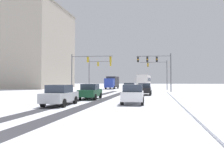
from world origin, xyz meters
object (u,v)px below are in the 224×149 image
object	(u,v)px
traffic_signal_near_right	(157,64)
car_grey_lead	(130,88)
traffic_signal_far_left	(97,69)
traffic_signal_near_left	(86,65)
car_black_second	(145,89)
car_white_fourth	(133,94)
traffic_signal_far_right	(159,70)
car_silver_fifth	(60,95)
bus_oncoming	(144,81)
car_dark_green_third	(90,91)
box_truck_delivery	(112,82)
office_building_far_left_block	(14,49)

from	to	relation	value
traffic_signal_near_right	car_grey_lead	world-z (taller)	traffic_signal_near_right
traffic_signal_far_left	traffic_signal_near_left	bearing A→B (deg)	-85.49
car_black_second	car_white_fourth	size ratio (longest dim) A/B	0.99
traffic_signal_far_right	car_white_fourth	world-z (taller)	traffic_signal_far_right
traffic_signal_far_left	car_silver_fifth	bearing A→B (deg)	-80.46
traffic_signal_near_left	car_grey_lead	size ratio (longest dim) A/B	1.72
traffic_signal_far_left	bus_oncoming	xyz separation A→B (m)	(9.57, 10.90, -2.61)
car_silver_fifth	traffic_signal_near_left	bearing A→B (deg)	102.06
car_black_second	car_white_fourth	distance (m)	11.96
traffic_signal_far_right	car_dark_green_third	world-z (taller)	traffic_signal_far_right
traffic_signal_near_right	car_silver_fifth	bearing A→B (deg)	-109.96
traffic_signal_near_left	bus_oncoming	xyz separation A→B (m)	(8.79, 20.80, -2.70)
traffic_signal_far_right	car_silver_fifth	world-z (taller)	traffic_signal_far_right
car_grey_lead	box_truck_delivery	distance (m)	18.39
office_building_far_left_block	car_white_fourth	bearing A→B (deg)	-44.51
car_silver_fifth	bus_oncoming	size ratio (longest dim) A/B	0.37
bus_oncoming	box_truck_delivery	size ratio (longest dim) A/B	1.49
car_grey_lead	car_silver_fifth	distance (m)	19.22
traffic_signal_far_left	car_black_second	bearing A→B (deg)	-53.96
car_grey_lead	box_truck_delivery	xyz separation A→B (m)	(-6.26, 17.28, 0.82)
car_dark_green_third	box_truck_delivery	size ratio (longest dim) A/B	0.56
office_building_far_left_block	traffic_signal_near_right	bearing A→B (deg)	-24.73
office_building_far_left_block	traffic_signal_far_right	bearing A→B (deg)	-8.51
traffic_signal_near_right	traffic_signal_far_right	bearing A→B (deg)	87.02
car_silver_fifth	office_building_far_left_block	distance (m)	51.77
car_dark_green_third	office_building_far_left_block	size ratio (longest dim) A/B	0.14
car_dark_green_third	car_silver_fifth	xyz separation A→B (m)	(-0.63, -6.14, 0.00)
traffic_signal_near_left	car_black_second	xyz separation A→B (m)	(10.07, -5.00, -3.87)
traffic_signal_far_right	traffic_signal_near_left	xyz separation A→B (m)	(-12.43, -13.92, 0.27)
traffic_signal_near_right	car_silver_fifth	xyz separation A→B (m)	(-7.65, -21.07, -3.96)
car_white_fourth	box_truck_delivery	world-z (taller)	box_truck_delivery
traffic_signal_far_left	car_grey_lead	bearing A→B (deg)	-51.52
traffic_signal_near_left	office_building_far_left_block	bearing A→B (deg)	144.41
car_dark_green_third	bus_oncoming	size ratio (longest dim) A/B	0.37
car_black_second	traffic_signal_far_left	bearing A→B (deg)	126.04
traffic_signal_far_left	car_white_fourth	xyz separation A→B (m)	(10.44, -26.86, -3.78)
traffic_signal_near_left	box_truck_delivery	size ratio (longest dim) A/B	0.96
traffic_signal_near_left	car_white_fourth	distance (m)	19.90
traffic_signal_near_right	traffic_signal_near_left	distance (m)	11.91
traffic_signal_near_right	car_white_fourth	xyz separation A→B (m)	(-2.13, -18.64, -3.96)
car_silver_fifth	traffic_signal_far_right	bearing A→B (deg)	76.03
car_black_second	car_dark_green_third	world-z (taller)	same
office_building_far_left_block	traffic_signal_far_left	bearing A→B (deg)	-20.35
traffic_signal_far_left	car_dark_green_third	distance (m)	24.11
car_grey_lead	box_truck_delivery	bearing A→B (deg)	109.92
car_black_second	box_truck_delivery	xyz separation A→B (m)	(-8.87, 21.82, 0.82)
car_grey_lead	office_building_far_left_block	bearing A→B (deg)	149.99
traffic_signal_near_left	office_building_far_left_block	xyz separation A→B (m)	(-27.89, 19.96, 6.46)
traffic_signal_far_right	car_black_second	bearing A→B (deg)	-97.12
traffic_signal_near_right	car_silver_fifth	size ratio (longest dim) A/B	1.57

